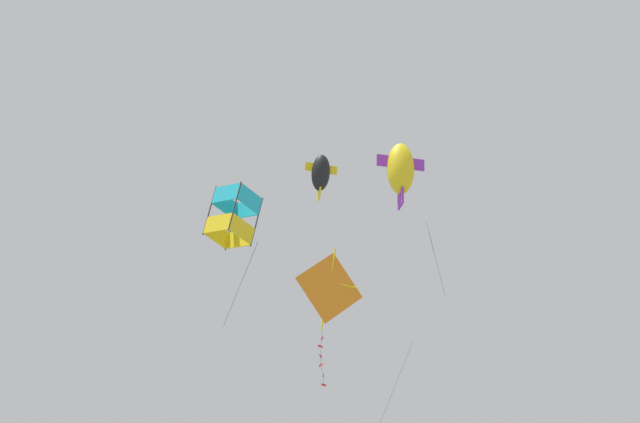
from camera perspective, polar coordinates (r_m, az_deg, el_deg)
name	(u,v)px	position (r m, az deg, el deg)	size (l,w,h in m)	color
kite_box_far_centre	(233,216)	(28.86, -4.73, -0.26)	(1.20, 1.32, 4.68)	#1EB2C6
kite_fish_near_left	(321,173)	(40.13, 0.04, 2.10)	(1.22, 1.26, 1.88)	black
kite_diamond_near_right	(330,289)	(33.78, 0.52, -4.21)	(4.28, 2.50, 9.25)	orange
kite_fish_mid_left	(401,169)	(26.85, 4.39, 2.31)	(1.75, 1.52, 4.81)	yellow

